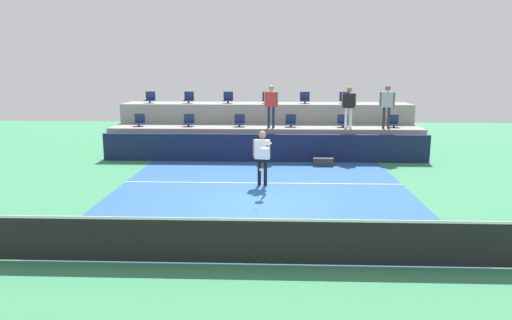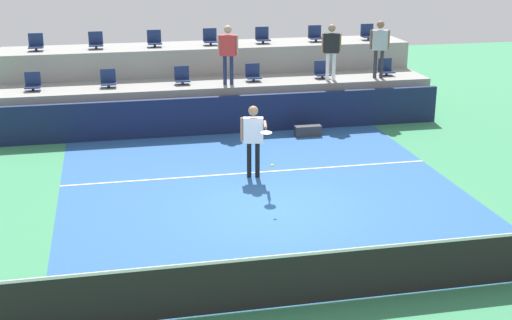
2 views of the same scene
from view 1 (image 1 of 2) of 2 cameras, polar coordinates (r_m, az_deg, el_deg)
ground_plane at (r=12.86m, az=0.49°, el=-5.44°), size 40.00×40.00×0.00m
court_inner_paint at (r=13.82m, az=0.62°, el=-4.24°), size 9.00×10.00×0.01m
court_service_line at (r=15.18m, az=0.77°, el=-2.82°), size 9.00×0.06×0.00m
tennis_net at (r=8.91m, az=-0.30°, el=-9.71°), size 10.48×0.08×1.07m
sponsor_backboard at (r=18.59m, az=1.06°, el=1.49°), size 13.00×0.16×1.10m
seating_tier_lower at (r=19.86m, az=1.14°, el=2.33°), size 13.00×1.80×1.25m
seating_tier_upper at (r=21.58m, az=1.24°, el=4.18°), size 13.00×1.80×2.10m
stadium_chair_lower_far_left at (r=20.50m, az=-14.07°, el=4.64°), size 0.44×0.40×0.52m
stadium_chair_lower_left at (r=20.01m, az=-8.22°, el=4.71°), size 0.44×0.40×0.52m
stadium_chair_lower_mid_left at (r=19.73m, az=-2.02°, el=4.73°), size 0.44×0.40×0.52m
stadium_chair_lower_mid_right at (r=19.69m, az=4.27°, el=4.69°), size 0.44×0.40×0.52m
stadium_chair_lower_right at (r=19.89m, az=10.57°, el=4.60°), size 0.44×0.40×0.52m
stadium_chair_lower_far_right at (r=20.30m, az=16.47°, el=4.46°), size 0.44×0.40×0.52m
stadium_chair_upper_far_left at (r=22.15m, az=-12.82°, el=7.37°), size 0.44×0.40×0.52m
stadium_chair_upper_left at (r=21.75m, az=-8.21°, el=7.47°), size 0.44×0.40×0.52m
stadium_chair_upper_mid_left at (r=21.50m, az=-3.43°, el=7.52°), size 0.44×0.40×0.52m
stadium_chair_upper_center at (r=21.40m, az=1.36°, el=7.52°), size 0.44×0.40×0.52m
stadium_chair_upper_mid_right at (r=21.44m, az=6.00°, el=7.47°), size 0.44×0.40×0.52m
stadium_chair_upper_right at (r=21.63m, az=10.77°, el=7.37°), size 0.44×0.40×0.52m
stadium_chair_upper_far_right at (r=21.98m, az=15.53°, el=7.22°), size 0.44×0.40×0.52m
tennis_player at (r=14.62m, az=0.79°, el=0.94°), size 0.60×1.28×1.75m
spectator_in_grey at (r=19.22m, az=1.86°, el=7.09°), size 0.60×0.29×1.75m
spectator_in_white at (r=19.46m, az=11.28°, el=6.82°), size 0.59×0.26×1.69m
spectator_leaning_on_rail at (r=19.75m, az=15.72°, el=6.81°), size 0.61×0.28×1.76m
tennis_ball at (r=12.76m, az=0.55°, el=-1.22°), size 0.07×0.07×0.07m
equipment_bag at (r=18.01m, az=8.21°, el=-0.24°), size 0.76×0.28×0.30m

